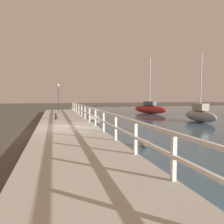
# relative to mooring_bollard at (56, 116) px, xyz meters

# --- Properties ---
(ground_plane) EXTENTS (120.00, 120.00, 0.00)m
(ground_plane) POSITION_rel_mooring_bollard_xyz_m (0.61, -4.79, -0.62)
(ground_plane) COLOR #4C473D
(dock_walkway) EXTENTS (3.66, 36.00, 0.34)m
(dock_walkway) POSITION_rel_mooring_bollard_xyz_m (0.61, -4.79, -0.45)
(dock_walkway) COLOR #B2AD9E
(dock_walkway) RESTS_ON ground
(railing) EXTENTS (0.10, 32.50, 1.10)m
(railing) POSITION_rel_mooring_bollard_xyz_m (2.34, -4.79, 0.46)
(railing) COLOR silver
(railing) RESTS_ON dock_walkway
(boulder_upstream) EXTENTS (0.74, 0.66, 0.55)m
(boulder_upstream) POSITION_rel_mooring_bollard_xyz_m (3.06, 1.38, -0.34)
(boulder_upstream) COLOR gray
(boulder_upstream) RESTS_ON ground
(boulder_near_dock) EXTENTS (0.52, 0.47, 0.39)m
(boulder_near_dock) POSITION_rel_mooring_bollard_xyz_m (3.77, 2.37, -0.42)
(boulder_near_dock) COLOR slate
(boulder_near_dock) RESTS_ON ground
(boulder_downstream) EXTENTS (0.47, 0.43, 0.35)m
(boulder_downstream) POSITION_rel_mooring_bollard_xyz_m (3.13, -1.24, -0.44)
(boulder_downstream) COLOR #666056
(boulder_downstream) RESTS_ON ground
(boulder_water_edge) EXTENTS (0.44, 0.39, 0.33)m
(boulder_water_edge) POSITION_rel_mooring_bollard_xyz_m (3.60, -9.56, -0.45)
(boulder_water_edge) COLOR slate
(boulder_water_edge) RESTS_ON ground
(mooring_bollard) EXTENTS (0.20, 0.20, 0.55)m
(mooring_bollard) POSITION_rel_mooring_bollard_xyz_m (0.00, 0.00, 0.00)
(mooring_bollard) COLOR #333338
(mooring_bollard) RESTS_ON dock_walkway
(dock_lamp) EXTENTS (0.25, 0.25, 3.26)m
(dock_lamp) POSITION_rel_mooring_bollard_xyz_m (0.37, 7.56, 2.09)
(dock_lamp) COLOR #2D2D33
(dock_lamp) RESTS_ON dock_walkway
(sailboat_red) EXTENTS (3.04, 5.07, 7.09)m
(sailboat_red) POSITION_rel_mooring_bollard_xyz_m (11.65, 7.25, 0.03)
(sailboat_red) COLOR red
(sailboat_red) RESTS_ON water_surface
(sailboat_gray) EXTENTS (1.09, 4.10, 5.81)m
(sailboat_gray) POSITION_rel_mooring_bollard_xyz_m (11.99, -2.17, 0.02)
(sailboat_gray) COLOR gray
(sailboat_gray) RESTS_ON water_surface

